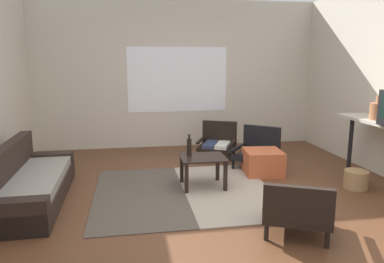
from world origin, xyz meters
TOP-DOWN VIEW (x-y plane):
  - ground_plane at (0.00, 0.00)m, footprint 7.80×7.80m
  - far_wall_with_window at (0.00, 3.06)m, footprint 5.60×0.13m
  - area_rug at (-0.26, 0.50)m, footprint 2.19×2.06m
  - couch at (-2.07, 0.50)m, footprint 0.71×1.93m
  - coffee_table at (0.01, 0.65)m, footprint 0.57×0.49m
  - armchair_by_window at (0.58, 2.17)m, footprint 0.77×0.74m
  - armchair_striped_foreground at (0.61, -0.78)m, footprint 0.80×0.81m
  - armchair_corner at (1.02, 1.43)m, footprint 0.83×0.83m
  - ottoman_orange at (0.97, 1.05)m, footprint 0.57×0.57m
  - clay_vase at (2.30, 0.43)m, footprint 0.26×0.26m
  - glass_bottle at (-0.15, 0.75)m, footprint 0.06×0.06m
  - wicker_basket at (1.93, 0.27)m, footprint 0.30×0.30m

SIDE VIEW (x-z plane):
  - ground_plane at x=0.00m, z-range 0.00..0.00m
  - area_rug at x=-0.26m, z-range 0.00..0.01m
  - wicker_basket at x=1.93m, z-range 0.00..0.23m
  - ottoman_orange at x=0.97m, z-range 0.00..0.35m
  - couch at x=-2.07m, z-range -0.12..0.54m
  - armchair_by_window at x=0.58m, z-range -0.04..0.54m
  - armchair_striped_foreground at x=0.61m, z-range -0.01..0.53m
  - armchair_corner at x=1.02m, z-range -0.04..0.57m
  - coffee_table at x=0.01m, z-range 0.12..0.52m
  - glass_bottle at x=-0.15m, z-range 0.38..0.66m
  - clay_vase at x=2.30m, z-range 0.82..1.13m
  - far_wall_with_window at x=0.00m, z-range 0.00..2.70m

